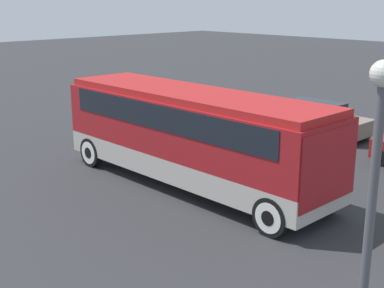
# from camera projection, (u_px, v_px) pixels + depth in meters

# --- Properties ---
(ground_plane) EXTENTS (120.00, 120.00, 0.00)m
(ground_plane) POSITION_uv_depth(u_px,v_px,m) (192.00, 185.00, 17.24)
(ground_plane) COLOR #2D2D30
(tour_bus) EXTENTS (9.94, 2.68, 3.07)m
(tour_bus) POSITION_uv_depth(u_px,v_px,m) (194.00, 130.00, 16.69)
(tour_bus) COLOR #B7B2A8
(tour_bus) RESTS_ON ground_plane
(parked_car_mid) EXTENTS (4.72, 1.81, 1.44)m
(parked_car_mid) POSITION_uv_depth(u_px,v_px,m) (316.00, 118.00, 23.48)
(parked_car_mid) COLOR #7A6B5B
(parked_car_mid) RESTS_ON ground_plane
(lamp_post) EXTENTS (0.44, 0.44, 4.93)m
(lamp_post) POSITION_uv_depth(u_px,v_px,m) (376.00, 161.00, 8.60)
(lamp_post) COLOR #515156
(lamp_post) RESTS_ON ground_plane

